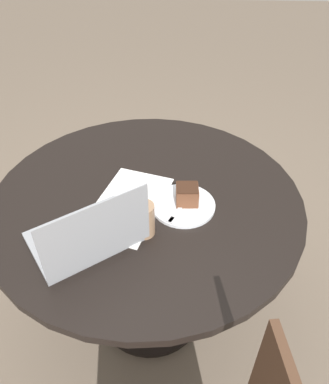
% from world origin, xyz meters
% --- Properties ---
extents(ground_plane, '(12.00, 12.00, 0.00)m').
position_xyz_m(ground_plane, '(0.00, 0.00, 0.00)').
color(ground_plane, '#6B5B4C').
extents(dining_table, '(1.11, 1.11, 0.72)m').
position_xyz_m(dining_table, '(0.00, 0.00, 0.59)').
color(dining_table, black).
rests_on(dining_table, ground_plane).
extents(paper_document, '(0.41, 0.31, 0.00)m').
position_xyz_m(paper_document, '(-0.05, 0.06, 0.72)').
color(paper_document, white).
rests_on(paper_document, dining_table).
extents(plate, '(0.22, 0.22, 0.01)m').
position_xyz_m(plate, '(-0.05, -0.13, 0.73)').
color(plate, silver).
rests_on(plate, dining_table).
extents(cake_slice, '(0.07, 0.08, 0.07)m').
position_xyz_m(cake_slice, '(-0.04, -0.14, 0.77)').
color(cake_slice, brown).
rests_on(cake_slice, plate).
extents(fork, '(0.16, 0.09, 0.00)m').
position_xyz_m(fork, '(-0.09, -0.12, 0.74)').
color(fork, silver).
rests_on(fork, plate).
extents(coffee_glass, '(0.07, 0.07, 0.11)m').
position_xyz_m(coffee_glass, '(-0.18, -0.01, 0.78)').
color(coffee_glass, '#997556').
rests_on(coffee_glass, dining_table).
extents(laptop, '(0.38, 0.40, 0.23)m').
position_xyz_m(laptop, '(-0.24, 0.16, 0.76)').
color(laptop, gray).
rests_on(laptop, dining_table).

